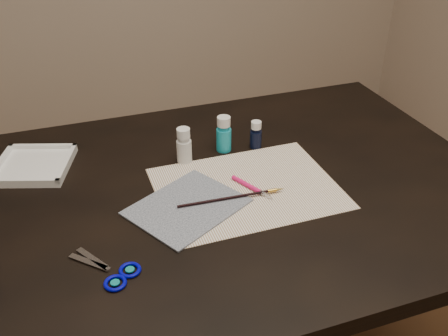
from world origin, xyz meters
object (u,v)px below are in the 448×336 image
object	(u,v)px
paper	(247,188)
scissors	(100,268)
paint_bottle_white	(184,145)
paint_bottle_navy	(256,135)
canvas	(187,207)
palette_tray	(33,165)
paint_bottle_cyan	(224,134)

from	to	relation	value
paper	scissors	size ratio (longest dim) A/B	2.54
paper	paint_bottle_white	xyz separation A→B (m)	(-0.10, 0.17, 0.05)
paint_bottle_white	paint_bottle_navy	bearing A→B (deg)	2.32
paper	canvas	size ratio (longest dim) A/B	1.77
canvas	scissors	size ratio (longest dim) A/B	1.43
paint_bottle_navy	scissors	distance (m)	0.56
paper	paint_bottle_navy	distance (m)	0.20
paint_bottle_white	palette_tray	size ratio (longest dim) A/B	0.53
palette_tray	canvas	bearing A→B (deg)	-42.13
scissors	paint_bottle_white	bearing A→B (deg)	-83.29
paint_bottle_white	canvas	bearing A→B (deg)	-103.97
paper	canvas	xyz separation A→B (m)	(-0.15, -0.03, 0.00)
canvas	paint_bottle_navy	size ratio (longest dim) A/B	3.11
paint_bottle_navy	palette_tray	size ratio (longest dim) A/B	0.43
canvas	paint_bottle_white	xyz separation A→B (m)	(0.05, 0.19, 0.04)
paper	scissors	distance (m)	0.39
canvas	paint_bottle_cyan	bearing A→B (deg)	53.15
paint_bottle_cyan	paper	bearing A→B (deg)	-92.66
canvas	palette_tray	xyz separation A→B (m)	(-0.31, 0.28, 0.01)
canvas	paint_bottle_navy	distance (m)	0.32
paint_bottle_white	paint_bottle_cyan	xyz separation A→B (m)	(0.11, 0.02, 0.00)
paper	paint_bottle_navy	world-z (taller)	paint_bottle_navy
canvas	scissors	distance (m)	0.25
scissors	palette_tray	world-z (taller)	palette_tray
canvas	paint_bottle_cyan	size ratio (longest dim) A/B	2.44
palette_tray	paint_bottle_cyan	bearing A→B (deg)	-8.31
canvas	palette_tray	world-z (taller)	palette_tray
paint_bottle_white	paint_bottle_navy	world-z (taller)	paint_bottle_white
paint_bottle_cyan	scissors	size ratio (longest dim) A/B	0.59
paper	palette_tray	world-z (taller)	palette_tray
canvas	paint_bottle_white	distance (m)	0.20
canvas	paint_bottle_white	size ratio (longest dim) A/B	2.52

